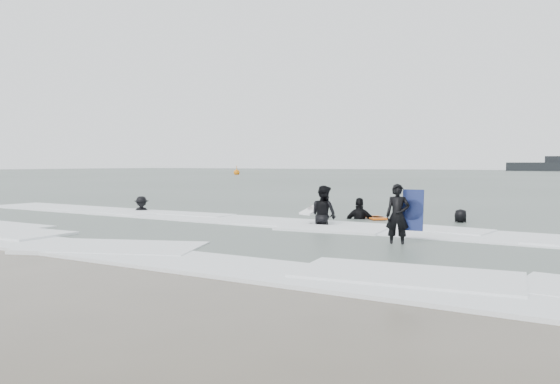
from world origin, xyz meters
The scene contains 10 objects.
ground centered at (0.00, 0.00, 0.00)m, with size 320.00×320.00×0.00m, color brown.
sea centered at (0.00, 80.00, 0.06)m, with size 320.00×320.00×0.00m, color #47544C.
surfer_centre centered at (4.08, 3.57, 0.00)m, with size 0.54×0.36×1.49m, color black.
surfer_wading centered at (0.83, 6.19, 0.00)m, with size 0.88×0.69×1.82m, color black.
surfer_breaker centered at (-7.56, 6.84, 0.00)m, with size 0.96×0.55×1.49m, color black.
surfer_right_near centered at (1.02, 8.51, 0.00)m, with size 1.13×0.47×1.93m, color black.
surfer_right_far centered at (4.19, 9.20, 0.00)m, with size 0.80×0.52×1.64m, color black.
surf_foam centered at (0.00, 3.70, 0.04)m, with size 30.03×9.06×0.09m.
bodyboards centered at (2.07, 6.34, 0.50)m, with size 4.58×5.53×1.25m.
buoy centered at (-45.73, 65.39, 0.42)m, with size 1.00×1.00×1.65m.
Camera 1 is at (8.35, -8.56, 1.93)m, focal length 35.00 mm.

